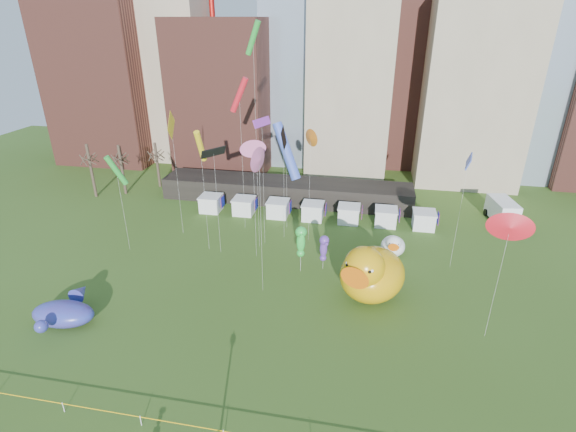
% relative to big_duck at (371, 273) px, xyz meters
% --- Properties ---
extents(skyline, '(101.00, 23.00, 68.00)m').
position_rel_big_duck_xyz_m(skyline, '(-6.90, 42.88, 18.41)').
color(skyline, brown).
rests_on(skyline, ground).
extents(pavilion, '(38.00, 6.00, 3.20)m').
position_rel_big_duck_xyz_m(pavilion, '(-13.15, 23.81, -1.43)').
color(pavilion, black).
rests_on(pavilion, ground).
extents(vendor_tents, '(33.24, 2.80, 2.40)m').
position_rel_big_duck_xyz_m(vendor_tents, '(-8.13, 17.81, -1.92)').
color(vendor_tents, white).
rests_on(vendor_tents, ground).
extents(bare_trees, '(8.44, 6.44, 8.50)m').
position_rel_big_duck_xyz_m(bare_trees, '(-39.32, 22.36, 0.98)').
color(bare_trees, '#382B21').
rests_on(bare_trees, ground).
extents(big_duck, '(8.54, 9.45, 6.60)m').
position_rel_big_duck_xyz_m(big_duck, '(0.00, 0.00, 0.00)').
color(big_duck, '#DEA00B').
rests_on(big_duck, ground).
extents(small_duck, '(2.94, 3.90, 2.98)m').
position_rel_big_duck_xyz_m(small_duck, '(2.58, 9.34, -1.66)').
color(small_duck, white).
rests_on(small_duck, ground).
extents(seahorse_green, '(1.49, 1.73, 5.58)m').
position_rel_big_duck_xyz_m(seahorse_green, '(-7.59, 3.74, 1.03)').
color(seahorse_green, silver).
rests_on(seahorse_green, ground).
extents(seahorse_purple, '(1.41, 1.57, 4.22)m').
position_rel_big_duck_xyz_m(seahorse_purple, '(-5.19, 4.75, -0.13)').
color(seahorse_purple, silver).
rests_on(seahorse_purple, ground).
extents(whale_inflatable, '(6.03, 7.50, 2.56)m').
position_rel_big_duck_xyz_m(whale_inflatable, '(-27.49, -9.14, -1.86)').
color(whale_inflatable, '#463187').
rests_on(whale_inflatable, ground).
extents(box_truck, '(3.85, 7.58, 3.08)m').
position_rel_big_duck_xyz_m(box_truck, '(17.74, 21.50, -1.45)').
color(box_truck, white).
rests_on(box_truck, ground).
extents(kite_0, '(2.43, 0.66, 11.95)m').
position_rel_big_duck_xyz_m(kite_0, '(10.34, -3.77, 7.71)').
color(kite_0, silver).
rests_on(kite_0, ground).
extents(kite_1, '(0.58, 2.23, 15.25)m').
position_rel_big_duck_xyz_m(kite_1, '(-10.81, -0.66, 11.09)').
color(kite_1, silver).
rests_on(kite_1, ground).
extents(kite_2, '(2.13, 2.88, 12.92)m').
position_rel_big_duck_xyz_m(kite_2, '(-17.81, 6.37, 9.36)').
color(kite_2, silver).
rests_on(kite_2, ground).
extents(kite_3, '(2.03, 1.98, 12.02)m').
position_rel_big_duck_xyz_m(kite_3, '(-28.94, 4.83, 7.11)').
color(kite_3, silver).
rests_on(kite_3, ground).
extents(kite_4, '(0.57, 3.32, 15.93)m').
position_rel_big_duck_xyz_m(kite_4, '(-24.37, 10.35, 11.07)').
color(kite_4, silver).
rests_on(kite_4, ground).
extents(kite_5, '(1.21, 3.47, 13.06)m').
position_rel_big_duck_xyz_m(kite_5, '(8.99, 7.96, 9.46)').
color(kite_5, silver).
rests_on(kite_5, ground).
extents(kite_6, '(1.34, 1.74, 14.23)m').
position_rel_big_duck_xyz_m(kite_6, '(-7.82, 11.44, 10.20)').
color(kite_6, silver).
rests_on(kite_6, ground).
extents(kite_7, '(1.46, 2.93, 15.71)m').
position_rel_big_duck_xyz_m(kite_7, '(-13.07, 9.53, 12.14)').
color(kite_7, silver).
rests_on(kite_7, ground).
extents(kite_8, '(2.54, 0.92, 19.62)m').
position_rel_big_duck_xyz_m(kite_8, '(-16.73, 13.37, 14.46)').
color(kite_8, silver).
rests_on(kite_8, ground).
extents(kite_9, '(1.80, 1.12, 14.09)m').
position_rel_big_duck_xyz_m(kite_9, '(-13.29, 6.22, 10.08)').
color(kite_9, silver).
rests_on(kite_9, ground).
extents(kite_10, '(1.27, 2.66, 14.53)m').
position_rel_big_duck_xyz_m(kite_10, '(-11.01, 11.61, 9.87)').
color(kite_10, silver).
rests_on(kite_10, ground).
extents(kite_11, '(2.05, 1.40, 25.67)m').
position_rel_big_duck_xyz_m(kite_11, '(-13.52, 8.58, 20.88)').
color(kite_11, silver).
rests_on(kite_11, ground).
extents(kite_12, '(0.74, 2.27, 14.84)m').
position_rel_big_duck_xyz_m(kite_12, '(-19.45, 6.80, 9.89)').
color(kite_12, silver).
rests_on(kite_12, ground).
extents(kite_13, '(4.34, 3.07, 14.17)m').
position_rel_big_duck_xyz_m(kite_13, '(-11.26, 14.67, 7.53)').
color(kite_13, silver).
rests_on(kite_13, ground).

